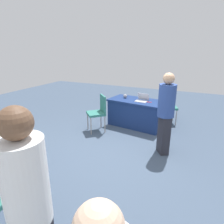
# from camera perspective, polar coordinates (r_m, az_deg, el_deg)

# --- Properties ---
(ground_plane) EXTENTS (14.40, 14.40, 0.00)m
(ground_plane) POSITION_cam_1_polar(r_m,az_deg,el_deg) (4.36, -0.64, -11.65)
(ground_plane) COLOR #3D4C60
(table_foreground) EXTENTS (1.65, 0.98, 0.76)m
(table_foreground) POSITION_cam_1_polar(r_m,az_deg,el_deg) (5.67, 7.13, -0.25)
(table_foreground) COLOR navy
(table_foreground) RESTS_ON ground
(chair_tucked_left) EXTENTS (0.62, 0.62, 0.98)m
(chair_tucked_left) POSITION_cam_1_polar(r_m,az_deg,el_deg) (5.23, -3.97, 0.40)
(chair_tucked_left) COLOR #9E9993
(chair_tucked_left) RESTS_ON ground
(chair_tucked_right) EXTENTS (0.57, 0.57, 0.96)m
(chair_tucked_right) POSITION_cam_1_polar(r_m,az_deg,el_deg) (6.02, 15.63, 2.01)
(chair_tucked_right) COLOR #9E9993
(chair_tucked_right) RESTS_ON ground
(person_attendee_standing) EXTENTS (0.36, 0.36, 1.82)m
(person_attendee_standing) POSITION_cam_1_polar(r_m,az_deg,el_deg) (1.78, -23.04, -23.63)
(person_attendee_standing) COLOR #26262D
(person_attendee_standing) RESTS_ON ground
(person_organiser) EXTENTS (0.47, 0.47, 1.72)m
(person_organiser) POSITION_cam_1_polar(r_m,az_deg,el_deg) (4.12, 15.43, 0.47)
(person_organiser) COLOR #26262D
(person_organiser) RESTS_ON ground
(laptop_silver) EXTENTS (0.34, 0.32, 0.21)m
(laptop_silver) POSITION_cam_1_polar(r_m,az_deg,el_deg) (5.46, 8.69, 3.53)
(laptop_silver) COLOR silver
(laptop_silver) RESTS_ON table_foreground
(yarn_ball) EXTENTS (0.11, 0.11, 0.11)m
(yarn_ball) POSITION_cam_1_polar(r_m,az_deg,el_deg) (5.75, 3.87, 4.63)
(yarn_ball) COLOR gray
(yarn_ball) RESTS_ON table_foreground
(scissors_red) EXTENTS (0.18, 0.05, 0.01)m
(scissors_red) POSITION_cam_1_polar(r_m,az_deg,el_deg) (5.40, 10.51, 2.87)
(scissors_red) COLOR red
(scissors_red) RESTS_ON table_foreground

